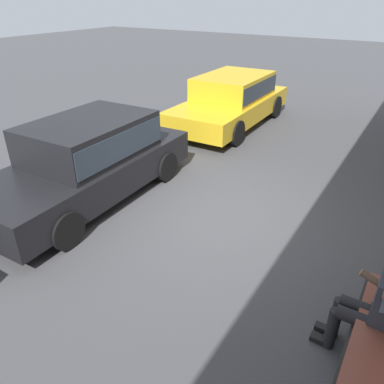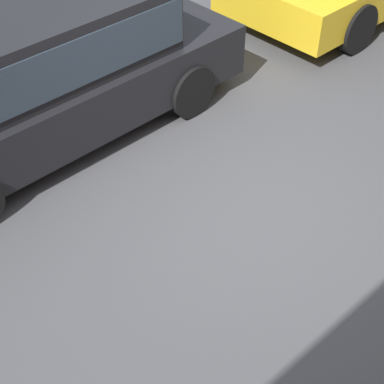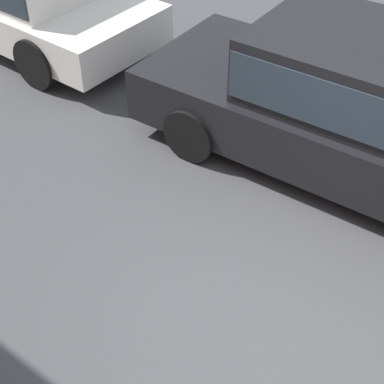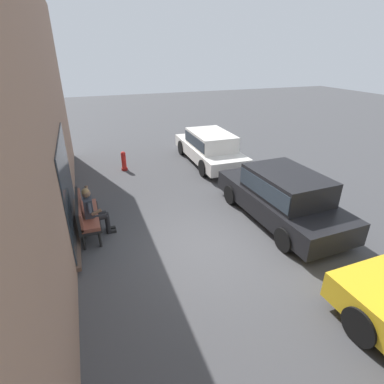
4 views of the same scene
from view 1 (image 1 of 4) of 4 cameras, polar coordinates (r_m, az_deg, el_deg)
name	(u,v)px [view 1 (image 1 of 4)]	position (r m, az deg, el deg)	size (l,w,h in m)	color
ground_plane	(217,219)	(6.64, 3.81, -4.11)	(60.00, 60.00, 0.00)	#424244
person_on_phone	(373,303)	(4.40, 25.92, -15.03)	(0.73, 0.74, 1.37)	black
parked_car_near	(231,98)	(11.35, 6.04, 14.06)	(4.70, 2.06, 1.44)	gold
parked_car_mid	(88,157)	(7.27, -15.51, 5.15)	(4.48, 1.99, 1.51)	black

